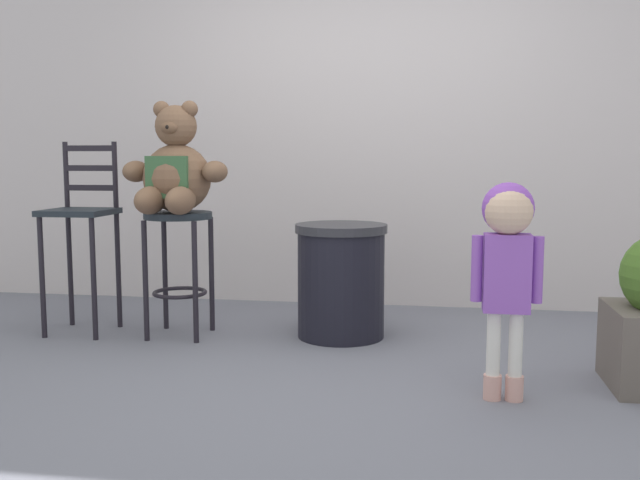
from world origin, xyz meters
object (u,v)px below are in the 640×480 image
child_walking (507,243)px  teddy_bear (175,172)px  trash_bin (341,280)px  bar_chair_empty (82,224)px  bar_stool_with_teddy (179,247)px

child_walking → teddy_bear: bearing=56.3°
trash_bin → child_walking: bearing=-49.0°
teddy_bear → bar_chair_empty: size_ratio=0.56×
child_walking → bar_chair_empty: bar_chair_empty is taller
bar_stool_with_teddy → teddy_bear: 0.45m
teddy_bear → child_walking: (1.83, -0.83, -0.29)m
bar_stool_with_teddy → child_walking: bearing=-25.2°
teddy_bear → trash_bin: 1.18m
teddy_bear → bar_chair_empty: bearing=176.3°
child_walking → bar_chair_empty: size_ratio=0.82×
child_walking → bar_chair_empty: bearing=61.2°
bar_stool_with_teddy → child_walking: size_ratio=0.78×
bar_stool_with_teddy → teddy_bear: teddy_bear is taller
bar_stool_with_teddy → bar_chair_empty: 0.64m
teddy_bear → child_walking: teddy_bear is taller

